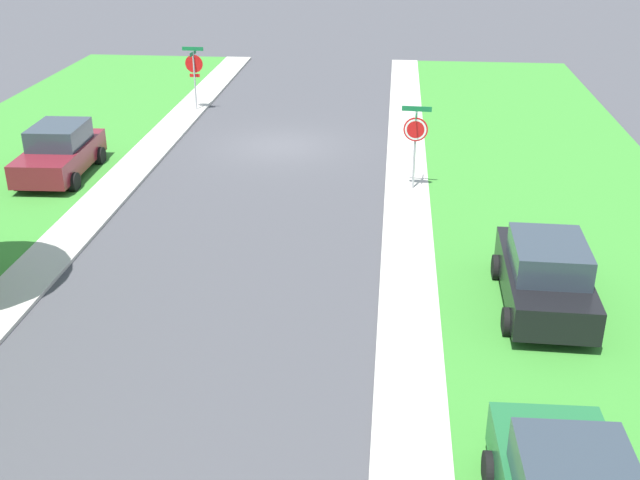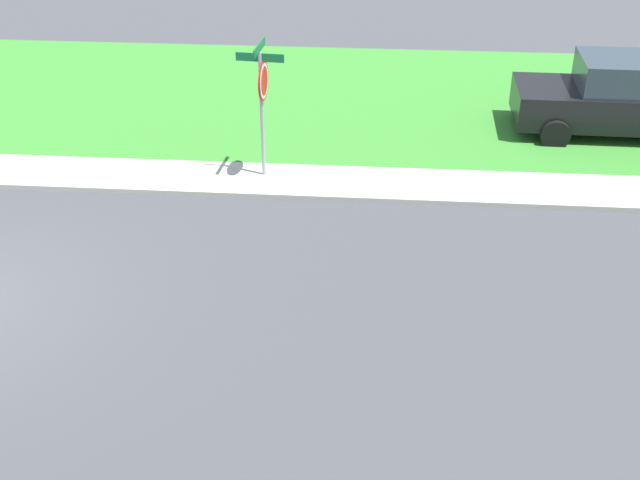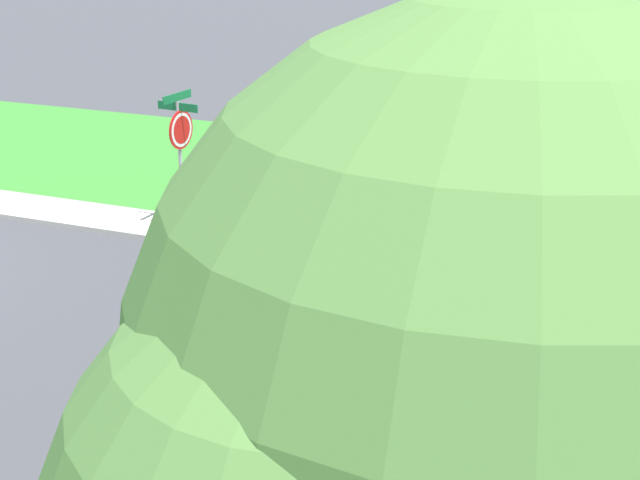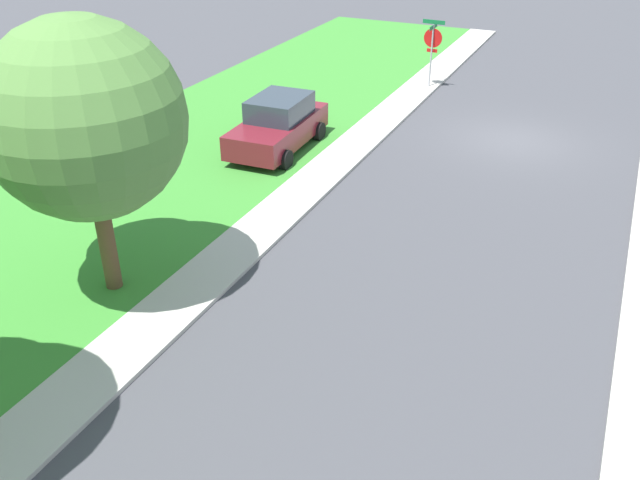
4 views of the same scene
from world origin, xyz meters
name	(u,v)px [view 4 (image 4 of 4)]	position (x,y,z in m)	size (l,w,h in m)	color
ground_plane	(513,141)	(0.00, 0.00, 0.00)	(120.00, 120.00, 0.00)	#424247
sidewalk_east	(199,283)	(4.70, 12.00, 0.05)	(1.40, 56.00, 0.10)	#B7B2A8
lawn_east	(42,240)	(9.40, 12.00, 0.04)	(8.00, 56.00, 0.08)	#38842D
stop_sign_near_corner	(432,42)	(4.37, -4.62, 1.88)	(0.92, 0.92, 2.77)	#9E9EA3
car_maroon_kerbside_mid	(278,125)	(6.85, 4.10, 0.87)	(2.17, 4.37, 1.76)	maroon
tree_across_right	(82,122)	(6.57, 12.76, 3.82)	(4.32, 4.02, 5.96)	brown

